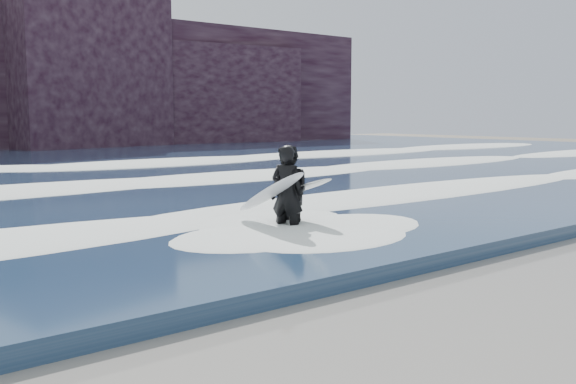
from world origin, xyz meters
name	(u,v)px	position (x,y,z in m)	size (l,w,h in m)	color
sea	(15,166)	(0.00, 29.00, 0.15)	(90.00, 52.00, 0.30)	navy
foam_near	(257,205)	(0.00, 9.00, 0.40)	(60.00, 3.20, 0.20)	white
foam_mid	(132,182)	(0.00, 16.00, 0.42)	(60.00, 4.00, 0.24)	white
foam_far	(42,164)	(0.00, 25.00, 0.45)	(60.00, 4.80, 0.30)	white
surfer_left	(284,193)	(-1.00, 6.69, 1.00)	(1.06, 2.05, 1.98)	black
surfer_right	(290,192)	(-0.75, 6.82, 0.99)	(1.12, 1.87, 1.97)	black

